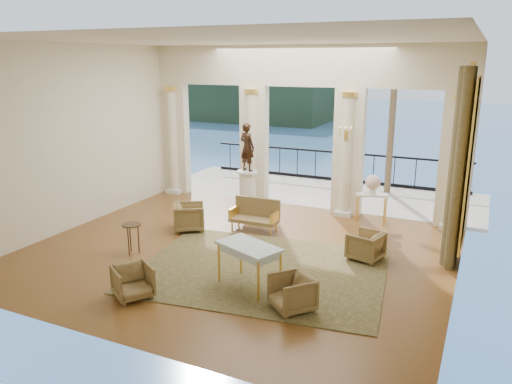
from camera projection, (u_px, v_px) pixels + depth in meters
The scene contains 23 objects.
floor at pixel (237, 252), 11.00m from camera, with size 9.00×9.00×0.00m, color #452A0D.
room_walls at pixel (208, 128), 9.27m from camera, with size 9.00×9.00×9.00m.
arcade at pixel (300, 117), 13.67m from camera, with size 9.00×0.56×4.50m.
terrace at pixel (319, 192), 16.08m from camera, with size 10.00×3.60×0.10m, color #A39987.
balustrade at pixel (334, 169), 17.36m from camera, with size 9.00×0.06×1.03m.
palm_tree at pixel (396, 60), 14.88m from camera, with size 2.00×2.00×4.50m.
headland at pixel (269, 101), 85.28m from camera, with size 22.00×18.00×6.00m, color black.
sea at pixel (448, 138), 65.00m from camera, with size 160.00×160.00×0.00m, color #205083.
curtain at pixel (459, 167), 10.03m from camera, with size 0.33×1.40×4.09m.
window_frame at pixel (470, 164), 9.93m from camera, with size 0.04×1.60×3.40m, color #ECBE4D.
wall_sconce at pixel (346, 135), 12.91m from camera, with size 0.30×0.11×0.33m.
rug at pixel (262, 270), 10.07m from camera, with size 4.84×3.77×0.02m, color #303317.
armchair_a at pixel (133, 280), 8.85m from camera, with size 0.63×0.59×0.65m, color #48391F.
armchair_b at pixel (292, 291), 8.42m from camera, with size 0.66×0.61×0.67m, color #48391F.
armchair_c at pixel (366, 244), 10.53m from camera, with size 0.66×0.61×0.67m, color #48391F.
armchair_d at pixel (189, 216), 12.34m from camera, with size 0.72×0.68×0.74m, color #48391F.
settee at pixel (255, 215), 12.36m from camera, with size 1.21×0.55×0.79m.
game_table at pixel (249, 249), 9.16m from camera, with size 1.37×1.07×0.83m.
pedestal at pixel (247, 191), 13.95m from camera, with size 0.62×0.62×1.13m.
statue at pixel (247, 147), 13.63m from camera, with size 0.48×0.32×1.32m, color #301F15.
console_table at pixel (372, 199), 12.85m from camera, with size 0.86×0.56×0.76m.
urn at pixel (373, 183), 12.74m from camera, with size 0.38×0.38×0.51m.
side_table at pixel (132, 228), 10.82m from camera, with size 0.41×0.41×0.67m.
Camera 1 is at (4.75, -9.12, 4.15)m, focal length 35.00 mm.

